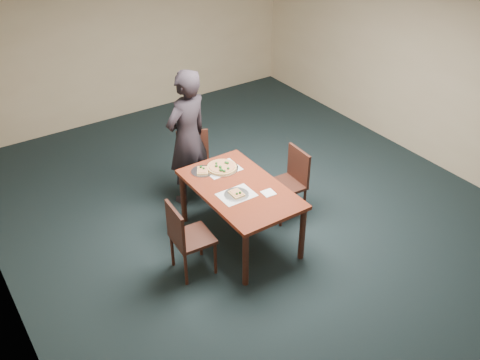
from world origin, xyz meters
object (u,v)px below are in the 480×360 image
slice_plate_far (203,171)px  diner (187,138)px  dining_table (240,194)px  chair_far (194,161)px  chair_left (186,236)px  slice_plate_near (237,194)px  pizza_pan (222,167)px  chair_right (291,179)px

slice_plate_far → diner: bearing=78.3°
dining_table → slice_plate_far: size_ratio=5.36×
chair_far → slice_plate_far: bearing=-87.2°
chair_left → slice_plate_near: 0.74m
pizza_pan → slice_plate_near: (-0.16, -0.56, -0.01)m
chair_far → chair_left: 1.57m
chair_far → slice_plate_far: 0.71m
chair_far → pizza_pan: (-0.00, -0.70, 0.26)m
chair_far → chair_left: (-0.86, -1.32, 0.00)m
chair_far → chair_right: bearing=-30.8°
diner → pizza_pan: bearing=83.6°
slice_plate_near → slice_plate_far: bearing=96.1°
dining_table → chair_left: (-0.82, -0.16, -0.14)m
chair_right → slice_plate_far: chair_right is taller
chair_far → slice_plate_near: size_ratio=3.25×
chair_right → pizza_pan: size_ratio=2.28×
chair_left → diner: bearing=-26.9°
dining_table → slice_plate_near: 0.19m
chair_far → slice_plate_near: (-0.16, -1.26, 0.25)m
chair_left → chair_far: bearing=-29.3°
pizza_pan → slice_plate_far: size_ratio=1.42×
diner → slice_plate_near: diner is taller
dining_table → diner: 1.13m
chair_left → chair_right: same height
dining_table → chair_left: size_ratio=1.65×
chair_far → chair_left: same height
chair_right → slice_plate_near: size_ratio=3.25×
diner → slice_plate_near: 1.22m
slice_plate_far → chair_far: bearing=70.0°
dining_table → diner: (-0.07, 1.10, 0.26)m
chair_far → slice_plate_near: chair_far is taller
chair_right → diner: 1.41m
chair_left → slice_plate_far: (0.63, 0.69, 0.25)m
pizza_pan → chair_left: bearing=-144.2°
diner → slice_plate_far: (-0.12, -0.57, -0.16)m
chair_far → chair_right: 1.33m
chair_right → chair_far: bearing=-141.0°
slice_plate_far → dining_table: bearing=-70.7°
chair_far → chair_right: (0.79, -1.07, 0.00)m
diner → pizza_pan: 0.67m
chair_far → slice_plate_far: size_ratio=3.25×
chair_right → pizza_pan: chair_right is taller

